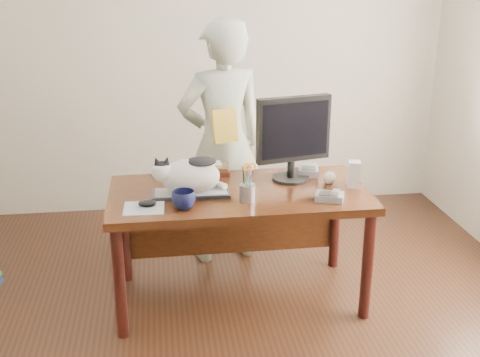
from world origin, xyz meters
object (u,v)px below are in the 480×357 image
monitor (293,134)px  person (222,143)px  coffee_mug (184,200)px  baseball (329,178)px  book_stack (213,169)px  pen_cup (247,191)px  speaker (354,174)px  keyboard (191,193)px  cat (188,175)px  mouse (147,203)px  desk (237,208)px  phone (330,196)px  calculator (308,171)px

monitor → person: size_ratio=0.32×
coffee_mug → baseball: 0.99m
baseball → book_stack: (-0.72, 0.28, -0.01)m
monitor → pen_cup: 0.52m
speaker → keyboard: bearing=-164.1°
baseball → book_stack: bearing=158.4°
cat → monitor: size_ratio=0.83×
cat → person: bearing=68.8°
pen_cup → mouse: size_ratio=2.23×
desk → pen_cup: 0.33m
pen_cup → speaker: size_ratio=1.45×
phone → person: bearing=144.5°
cat → pen_cup: (0.34, -0.14, -0.07)m
coffee_mug → baseball: (0.94, 0.29, -0.01)m
phone → baseball: 0.28m
desk → speaker: size_ratio=9.69×
phone → baseball: size_ratio=2.42×
book_stack → desk: bearing=-59.4°
book_stack → mouse: bearing=-125.9°
pen_cup → mouse: bearing=-179.1°
speaker → book_stack: (-0.86, 0.35, -0.05)m
calculator → pen_cup: bearing=-124.7°
speaker → baseball: (-0.14, 0.07, -0.04)m
baseball → monitor: bearing=158.4°
desk → speaker: speaker is taller
desk → mouse: 0.64m
keyboard → book_stack: 0.41m
calculator → mouse: bearing=-144.1°
pen_cup → coffee_mug: bearing=-170.4°
desk → coffee_mug: 0.52m
baseball → person: bearing=137.6°
monitor → pen_cup: (-0.34, -0.31, -0.25)m
mouse → phone: phone is taller
person → calculator: bearing=130.9°
speaker → coffee_mug: bearing=-153.5°
mouse → monitor: bearing=21.2°
desk → speaker: bearing=-7.6°
keyboard → baseball: (0.89, 0.09, 0.03)m
book_stack → person: person is taller
coffee_mug → phone: (0.87, 0.01, -0.03)m
monitor → speaker: 0.46m
monitor → mouse: (-0.93, -0.32, -0.29)m
desk → person: (-0.03, 0.54, 0.28)m
person → baseball: bearing=123.2°
pen_cup → person: size_ratio=0.14×
pen_cup → baseball: pen_cup is taller
coffee_mug → book_stack: coffee_mug is taller
phone → cat: bearing=-171.3°
speaker → person: bearing=155.0°
pen_cup → phone: bearing=-5.7°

